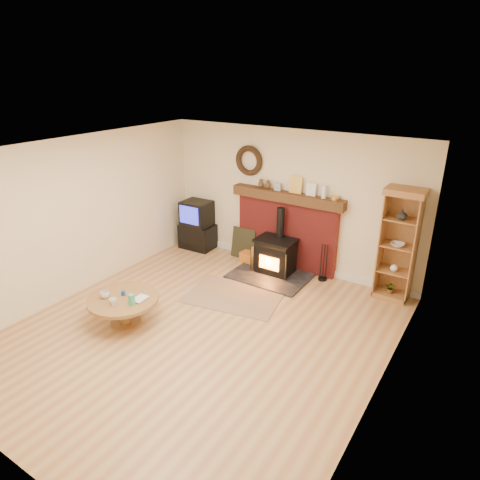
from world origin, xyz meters
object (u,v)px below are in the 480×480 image
Objects in this scene: tv_unit at (197,226)px; coffee_table at (123,303)px; curio_cabinet at (398,245)px; wood_stove at (275,257)px.

tv_unit is 3.04m from coffee_table.
curio_cabinet is 1.80× the size of coffee_table.
curio_cabinet is (4.03, 0.09, 0.45)m from tv_unit.
curio_cabinet is at bearing 1.21° from tv_unit.
tv_unit is at bearing 174.19° from wood_stove.
wood_stove reaches higher than coffee_table.
wood_stove is 1.34× the size of coffee_table.
wood_stove reaches higher than tv_unit.
coffee_table is (-3.14, -2.99, -0.58)m from curio_cabinet.
tv_unit is 0.54× the size of curio_cabinet.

